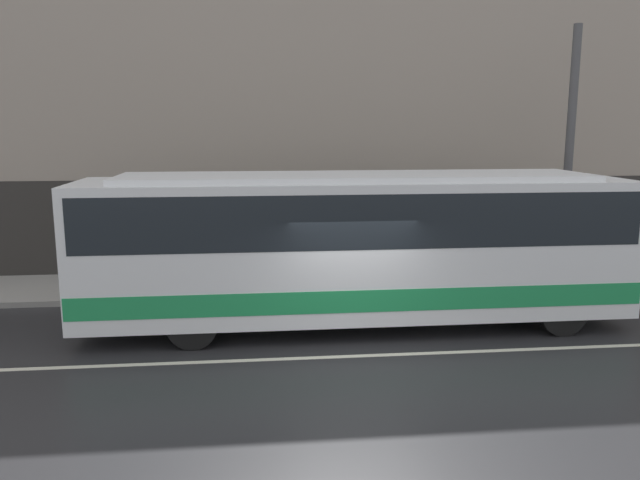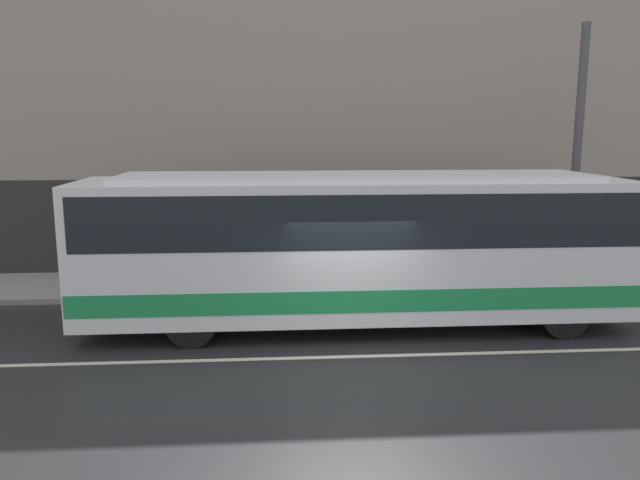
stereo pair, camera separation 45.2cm
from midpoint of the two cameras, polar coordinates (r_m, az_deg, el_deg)
name	(u,v)px [view 2 (the right image)]	position (r m, az deg, el deg)	size (l,w,h in m)	color
ground_plane	(354,357)	(12.05, 4.25, -10.59)	(60.00, 60.00, 0.00)	#262628
sidewalk	(330,282)	(17.19, 1.63, -3.87)	(60.00, 2.89, 0.14)	gray
building_facade	(325,62)	(18.32, 1.22, 15.97)	(60.00, 0.35, 12.58)	gray
lane_stripe	(354,356)	(12.05, 4.25, -10.58)	(54.00, 0.14, 0.01)	beige
transit_bus	(356,242)	(13.36, 4.28, -0.15)	(11.60, 2.55, 3.31)	white
utility_pole_near	(577,158)	(17.64, 23.10, 6.94)	(0.22, 0.22, 6.71)	#4C4C4F
pedestrian_waiting	(321,255)	(16.42, 0.85, -1.42)	(0.36, 0.36, 1.71)	#333338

